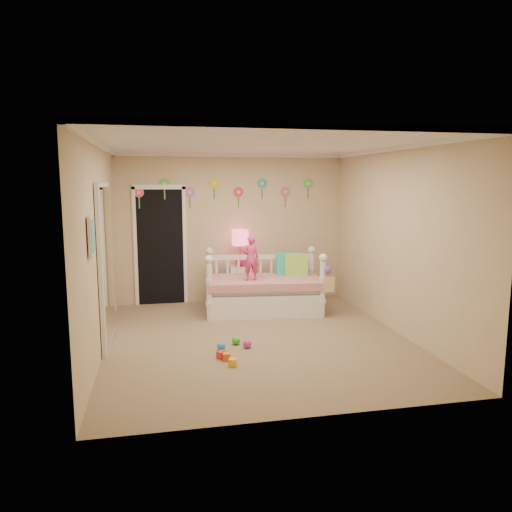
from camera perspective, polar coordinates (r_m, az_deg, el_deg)
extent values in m
cube|color=#7F684C|center=(6.64, 0.20, -9.80)|extent=(4.00, 4.50, 0.01)
cube|color=white|center=(6.31, 0.21, 13.18)|extent=(4.00, 4.50, 0.01)
cube|color=tan|center=(8.55, -2.89, 3.28)|extent=(4.00, 0.01, 2.60)
cube|color=tan|center=(6.25, -18.04, 0.86)|extent=(0.01, 4.50, 2.60)
cube|color=tan|center=(7.03, 16.38, 1.76)|extent=(0.01, 4.50, 2.60)
cube|color=#27C7AF|center=(8.16, 3.68, -0.92)|extent=(0.36, 0.13, 0.36)
cube|color=#98E345|center=(8.08, 4.80, -1.04)|extent=(0.40, 0.21, 0.36)
imported|color=#E3337E|center=(7.61, -0.61, -0.25)|extent=(0.26, 0.18, 0.72)
cube|color=white|center=(8.54, -1.86, -3.34)|extent=(0.40, 0.30, 0.65)
sphere|color=#FB2177|center=(8.46, -1.87, -0.61)|extent=(0.17, 0.17, 0.17)
cylinder|color=#FB2177|center=(8.43, -1.88, 0.63)|extent=(0.03, 0.03, 0.37)
cylinder|color=#F94A73|center=(8.41, -1.89, 2.21)|extent=(0.29, 0.29, 0.27)
cube|color=black|center=(8.46, -11.25, 1.26)|extent=(0.90, 0.04, 2.07)
cube|color=white|center=(6.58, -17.30, -0.93)|extent=(0.07, 1.30, 2.10)
cube|color=white|center=(5.33, -18.89, 2.24)|extent=(0.05, 0.34, 0.42)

